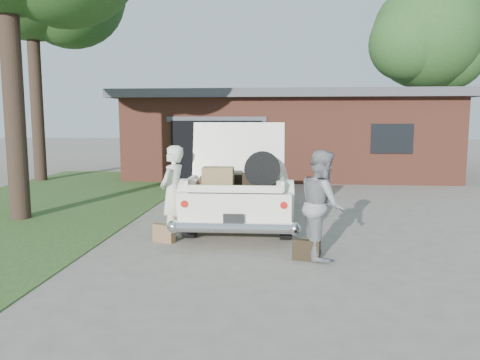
{
  "coord_description": "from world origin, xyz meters",
  "views": [
    {
      "loc": [
        0.81,
        -8.29,
        2.28
      ],
      "look_at": [
        0.0,
        0.6,
        1.1
      ],
      "focal_mm": 35.0,
      "sensor_mm": 36.0,
      "label": 1
    }
  ],
  "objects": [
    {
      "name": "suitcase_left",
      "position": [
        -1.36,
        0.01,
        0.17
      ],
      "size": [
        0.45,
        0.3,
        0.33
      ],
      "primitive_type": "cube",
      "rotation": [
        0.0,
        0.0,
        -0.41
      ],
      "color": "brown",
      "rests_on": "ground"
    },
    {
      "name": "house",
      "position": [
        0.98,
        11.47,
        1.67
      ],
      "size": [
        12.8,
        7.8,
        3.3
      ],
      "color": "brown",
      "rests_on": "ground"
    },
    {
      "name": "ground",
      "position": [
        0.0,
        0.0,
        0.0
      ],
      "size": [
        90.0,
        90.0,
        0.0
      ],
      "primitive_type": "plane",
      "color": "gray",
      "rests_on": "ground"
    },
    {
      "name": "woman_right",
      "position": [
        1.46,
        -0.7,
        0.89
      ],
      "size": [
        0.79,
        0.95,
        1.78
      ],
      "primitive_type": "imported",
      "rotation": [
        0.0,
        0.0,
        1.71
      ],
      "color": "gray",
      "rests_on": "ground"
    },
    {
      "name": "woman_left",
      "position": [
        -1.21,
        0.12,
        0.89
      ],
      "size": [
        0.58,
        0.74,
        1.79
      ],
      "primitive_type": "imported",
      "rotation": [
        0.0,
        0.0,
        -1.82
      ],
      "color": "beige",
      "rests_on": "ground"
    },
    {
      "name": "grass_strip",
      "position": [
        -5.5,
        3.0,
        0.01
      ],
      "size": [
        6.0,
        16.0,
        0.02
      ],
      "primitive_type": "cube",
      "color": "#2D4C1E",
      "rests_on": "ground"
    },
    {
      "name": "tree_right",
      "position": [
        7.78,
        15.81,
        6.02
      ],
      "size": [
        5.97,
        5.19,
        8.89
      ],
      "color": "#38281E",
      "rests_on": "ground"
    },
    {
      "name": "suitcase_right",
      "position": [
        1.21,
        -0.91,
        0.17
      ],
      "size": [
        0.46,
        0.25,
        0.34
      ],
      "primitive_type": "cube",
      "rotation": [
        0.0,
        0.0,
        -0.26
      ],
      "color": "black",
      "rests_on": "ground"
    },
    {
      "name": "sedan",
      "position": [
        -0.06,
        2.13,
        0.79
      ],
      "size": [
        2.19,
        5.39,
        2.2
      ],
      "rotation": [
        0.0,
        0.0,
        0.02
      ],
      "color": "white",
      "rests_on": "ground"
    }
  ]
}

